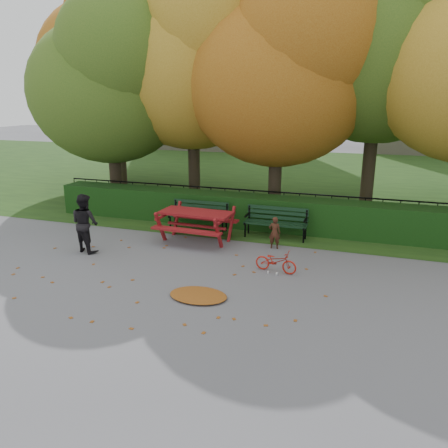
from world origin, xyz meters
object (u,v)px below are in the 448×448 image
(tree_b, at_px, (199,53))
(tree_a, at_px, (113,80))
(picnic_table, at_px, (196,218))
(adult, at_px, (85,223))
(bicycle, at_px, (276,261))
(tree_d, at_px, (395,28))
(child, at_px, (275,233))
(tree_c, at_px, (288,68))
(bench_left, at_px, (199,213))
(bench_right, at_px, (276,220))
(tree_f, at_px, (119,55))

(tree_b, bearing_deg, tree_a, -156.95)
(tree_a, distance_m, picnic_table, 6.42)
(tree_b, bearing_deg, adult, -99.35)
(adult, xyz_separation_m, bicycle, (5.06, 0.18, -0.51))
(tree_d, distance_m, adult, 10.95)
(child, bearing_deg, tree_b, -53.93)
(tree_c, xyz_separation_m, bench_left, (-2.13, -2.26, -4.30))
(tree_a, bearing_deg, bench_right, -16.61)
(tree_c, distance_m, tree_d, 3.50)
(tree_a, distance_m, bicycle, 9.22)
(tree_b, relative_size, bicycle, 8.78)
(bench_right, xyz_separation_m, bicycle, (0.55, -2.60, -0.26))
(tree_b, height_order, tree_c, tree_b)
(tree_a, height_order, picnic_table, tree_a)
(tree_c, bearing_deg, tree_f, 157.65)
(bench_right, bearing_deg, tree_b, 139.33)
(child, bearing_deg, bicycle, 96.82)
(bench_right, height_order, bicycle, bench_right)
(bench_right, xyz_separation_m, adult, (-4.50, -2.78, 0.26))
(tree_c, height_order, child, tree_c)
(bench_right, distance_m, bicycle, 2.67)
(tree_c, xyz_separation_m, bench_right, (0.27, -2.26, -4.30))
(tree_f, relative_size, bench_right, 5.10)
(tree_b, height_order, tree_d, tree_d)
(bench_left, bearing_deg, adult, -127.13)
(tree_f, bearing_deg, tree_d, -10.33)
(picnic_table, bearing_deg, child, 4.37)
(bench_right, bearing_deg, bench_left, 180.00)
(bench_left, height_order, adult, adult)
(adult, distance_m, bicycle, 5.08)
(tree_c, bearing_deg, picnic_table, -118.60)
(bench_left, relative_size, bench_right, 1.00)
(tree_d, height_order, bench_left, tree_d)
(tree_a, distance_m, tree_c, 6.04)
(child, relative_size, bicycle, 0.88)
(tree_a, relative_size, adult, 4.82)
(picnic_table, height_order, adult, adult)
(tree_a, xyz_separation_m, adult, (1.79, -4.65, -3.74))
(tree_a, xyz_separation_m, picnic_table, (4.22, -2.92, -3.85))
(tree_a, relative_size, picnic_table, 3.61)
(bench_left, xyz_separation_m, child, (2.57, -0.98, -0.08))
(tree_d, relative_size, bench_left, 5.32)
(child, height_order, adult, adult)
(bench_left, bearing_deg, child, -20.81)
(bench_left, bearing_deg, tree_f, 136.49)
(tree_b, bearing_deg, tree_d, 4.38)
(child, bearing_deg, tree_c, -89.03)
(tree_a, height_order, tree_d, tree_d)
(bench_right, bearing_deg, tree_a, 163.39)
(tree_d, distance_m, bench_right, 7.07)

